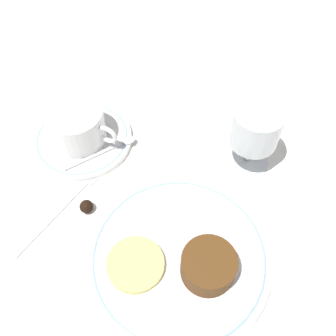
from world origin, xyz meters
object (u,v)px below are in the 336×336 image
(fork, at_px, (75,193))
(coffee_cup, at_px, (77,125))
(dessert_cake, at_px, (208,266))
(dinner_plate, at_px, (179,258))
(wine_glass, at_px, (255,130))

(fork, bearing_deg, coffee_cup, 114.39)
(fork, bearing_deg, dessert_cake, -10.12)
(dinner_plate, xyz_separation_m, dessert_cake, (0.04, -0.00, 0.02))
(coffee_cup, bearing_deg, fork, -65.61)
(coffee_cup, bearing_deg, dessert_cake, -26.33)
(wine_glass, bearing_deg, coffee_cup, -165.22)
(fork, distance_m, dessert_cake, 0.23)
(dinner_plate, relative_size, wine_glass, 2.19)
(dinner_plate, bearing_deg, dessert_cake, -6.75)
(dessert_cake, bearing_deg, dinner_plate, 173.25)
(dinner_plate, distance_m, fork, 0.18)
(wine_glass, bearing_deg, dessert_cake, -88.91)
(dinner_plate, height_order, coffee_cup, coffee_cup)
(dinner_plate, height_order, wine_glass, wine_glass)
(wine_glass, relative_size, fork, 0.57)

